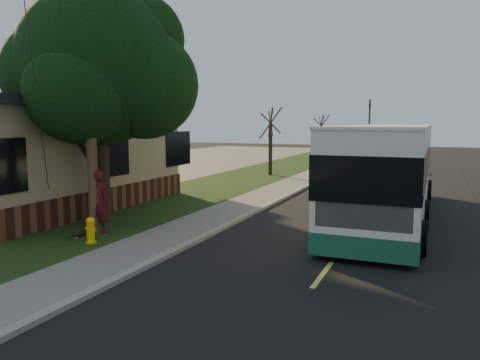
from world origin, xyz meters
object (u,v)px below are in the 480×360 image
object	(u,v)px
utility_pole	(89,82)
skateboard_main	(80,234)
bare_tree_near	(270,142)
traffic_signal	(369,125)
skateboarder	(100,201)
distant_car	(379,159)
bare_tree_far	(321,139)
transit_bus	(388,169)
dumpster	(93,178)
fire_hydrant	(91,230)
leafy_tree	(101,70)

from	to	relation	value
utility_pole	skateboard_main	xyz separation A→B (m)	(-0.12, -0.50, -4.50)
bare_tree_near	traffic_signal	bearing A→B (deg)	75.96
skateboarder	distant_car	bearing A→B (deg)	-93.64
skateboarder	skateboard_main	world-z (taller)	skateboarder
utility_pole	skateboarder	distance (m)	3.59
bare_tree_far	distant_car	distance (m)	8.15
utility_pole	transit_bus	size ratio (longest dim) A/B	0.74
bare_tree_far	skateboarder	distance (m)	28.89
bare_tree_far	bare_tree_near	bearing A→B (deg)	-92.39
transit_bus	dumpster	xyz separation A→B (m)	(-14.22, 1.34, -1.09)
fire_hydrant	skateboarder	xyz separation A→B (m)	(-0.57, 1.12, 0.61)
fire_hydrant	transit_bus	xyz separation A→B (m)	(7.32, 6.98, 1.35)
fire_hydrant	transit_bus	bearing A→B (deg)	43.63
traffic_signal	dumpster	distance (m)	27.67
skateboarder	distant_car	world-z (taller)	skateboarder
leafy_tree	dumpster	world-z (taller)	leafy_tree
bare_tree_far	transit_bus	distance (m)	24.28
skateboarder	dumpster	size ratio (longest dim) A/B	1.19
bare_tree_near	skateboard_main	world-z (taller)	bare_tree_near
leafy_tree	bare_tree_far	xyz separation A→B (m)	(1.17, 27.35, -3.16)
traffic_signal	dumpster	size ratio (longest dim) A/B	3.38
distant_car	leafy_tree	bearing A→B (deg)	-113.43
bare_tree_near	bare_tree_far	world-z (taller)	bare_tree_near
traffic_signal	skateboard_main	xyz separation A→B (m)	(-3.92, -33.51, -3.03)
transit_bus	dumpster	world-z (taller)	transit_bus
traffic_signal	skateboarder	distance (m)	33.15
leafy_tree	distant_car	size ratio (longest dim) A/B	1.66
fire_hydrant	traffic_signal	xyz separation A→B (m)	(3.10, 34.00, 2.73)
skateboarder	dumpster	xyz separation A→B (m)	(-6.33, 7.20, -0.36)
fire_hydrant	bare_tree_near	distance (m)	18.10
leafy_tree	dumpster	bearing A→B (deg)	133.22
dumpster	distant_car	bearing A→B (deg)	52.73
traffic_signal	skateboarder	world-z (taller)	traffic_signal
utility_pole	bare_tree_near	distance (m)	17.19
fire_hydrant	utility_pole	size ratio (longest dim) A/B	0.08
fire_hydrant	dumpster	distance (m)	10.81
utility_pole	skateboard_main	size ratio (longest dim) A/B	10.09
leafy_tree	traffic_signal	xyz separation A→B (m)	(4.67, 31.35, -2.00)
traffic_signal	distant_car	size ratio (longest dim) A/B	1.17
leafy_tree	transit_bus	xyz separation A→B (m)	(8.89, 4.33, -3.39)
skateboard_main	distant_car	bearing A→B (deg)	75.83
fire_hydrant	traffic_signal	bearing A→B (deg)	84.79
transit_bus	leafy_tree	bearing A→B (deg)	-154.03
leafy_tree	bare_tree_near	bearing A→B (deg)	87.50
skateboard_main	transit_bus	bearing A→B (deg)	38.54
transit_bus	dumpster	bearing A→B (deg)	174.61
bare_tree_near	leafy_tree	bearing A→B (deg)	-92.50
utility_pole	distant_car	bearing A→B (deg)	75.81
fire_hydrant	distant_car	world-z (taller)	distant_car
skateboard_main	bare_tree_far	bearing A→B (deg)	89.18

